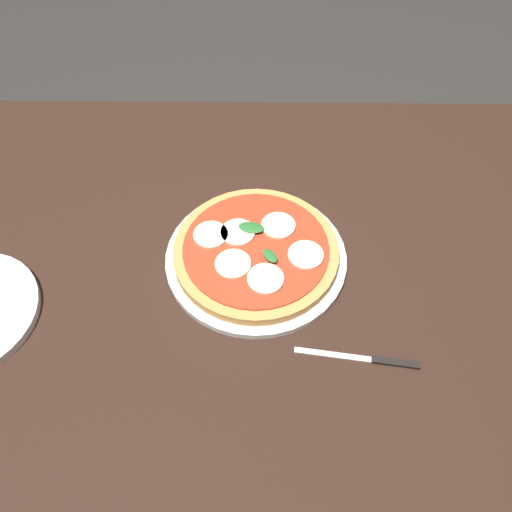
% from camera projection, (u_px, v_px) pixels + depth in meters
% --- Properties ---
extents(ground_plane, '(6.00, 6.00, 0.00)m').
position_uv_depth(ground_plane, '(243.00, 421.00, 1.46)').
color(ground_plane, '#2D2B28').
extents(dining_table, '(1.57, 0.92, 0.75)m').
position_uv_depth(dining_table, '(236.00, 297.00, 0.94)').
color(dining_table, black).
rests_on(dining_table, ground_plane).
extents(serving_tray, '(0.31, 0.31, 0.01)m').
position_uv_depth(serving_tray, '(256.00, 257.00, 0.87)').
color(serving_tray, silver).
rests_on(serving_tray, dining_table).
extents(pizza, '(0.28, 0.28, 0.03)m').
position_uv_depth(pizza, '(256.00, 251.00, 0.86)').
color(pizza, tan).
rests_on(pizza, serving_tray).
extents(knife, '(0.19, 0.04, 0.01)m').
position_uv_depth(knife, '(373.00, 360.00, 0.76)').
color(knife, black).
rests_on(knife, dining_table).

